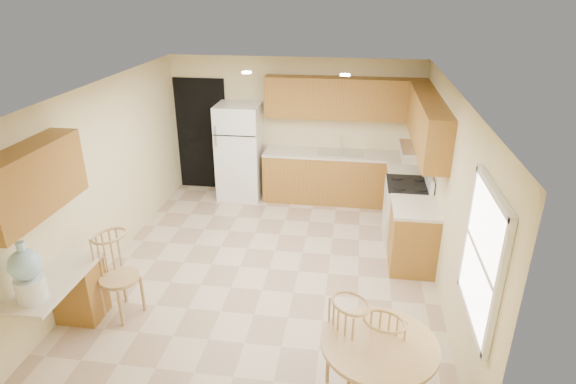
# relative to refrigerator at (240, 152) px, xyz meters

# --- Properties ---
(floor) EXTENTS (5.50, 5.50, 0.00)m
(floor) POSITION_rel_refrigerator_xyz_m (0.95, -2.40, -0.86)
(floor) COLOR #C9B092
(floor) RESTS_ON ground
(ceiling) EXTENTS (4.50, 5.50, 0.02)m
(ceiling) POSITION_rel_refrigerator_xyz_m (0.95, -2.40, 1.64)
(ceiling) COLOR white
(ceiling) RESTS_ON wall_back
(wall_back) EXTENTS (4.50, 0.02, 2.50)m
(wall_back) POSITION_rel_refrigerator_xyz_m (0.95, 0.35, 0.39)
(wall_back) COLOR beige
(wall_back) RESTS_ON floor
(wall_front) EXTENTS (4.50, 0.02, 2.50)m
(wall_front) POSITION_rel_refrigerator_xyz_m (0.95, -5.15, 0.39)
(wall_front) COLOR beige
(wall_front) RESTS_ON floor
(wall_left) EXTENTS (0.02, 5.50, 2.50)m
(wall_left) POSITION_rel_refrigerator_xyz_m (-1.30, -2.40, 0.39)
(wall_left) COLOR beige
(wall_left) RESTS_ON floor
(wall_right) EXTENTS (0.02, 5.50, 2.50)m
(wall_right) POSITION_rel_refrigerator_xyz_m (3.20, -2.40, 0.39)
(wall_right) COLOR beige
(wall_right) RESTS_ON floor
(doorway) EXTENTS (0.90, 0.02, 2.10)m
(doorway) POSITION_rel_refrigerator_xyz_m (-0.80, 0.34, 0.19)
(doorway) COLOR black
(doorway) RESTS_ON floor
(base_cab_back) EXTENTS (2.75, 0.60, 0.87)m
(base_cab_back) POSITION_rel_refrigerator_xyz_m (1.83, 0.05, -0.43)
(base_cab_back) COLOR #A16E29
(base_cab_back) RESTS_ON floor
(counter_back) EXTENTS (2.75, 0.63, 0.04)m
(counter_back) POSITION_rel_refrigerator_xyz_m (1.83, 0.05, 0.03)
(counter_back) COLOR beige
(counter_back) RESTS_ON base_cab_back
(base_cab_right_a) EXTENTS (0.60, 0.59, 0.87)m
(base_cab_right_a) POSITION_rel_refrigerator_xyz_m (2.90, -0.54, -0.43)
(base_cab_right_a) COLOR #A16E29
(base_cab_right_a) RESTS_ON floor
(counter_right_a) EXTENTS (0.63, 0.59, 0.04)m
(counter_right_a) POSITION_rel_refrigerator_xyz_m (2.90, -0.54, 0.03)
(counter_right_a) COLOR beige
(counter_right_a) RESTS_ON base_cab_right_a
(base_cab_right_b) EXTENTS (0.60, 0.80, 0.87)m
(base_cab_right_b) POSITION_rel_refrigerator_xyz_m (2.90, -2.00, -0.43)
(base_cab_right_b) COLOR #A16E29
(base_cab_right_b) RESTS_ON floor
(counter_right_b) EXTENTS (0.63, 0.80, 0.04)m
(counter_right_b) POSITION_rel_refrigerator_xyz_m (2.90, -2.00, 0.03)
(counter_right_b) COLOR beige
(counter_right_b) RESTS_ON base_cab_right_b
(upper_cab_back) EXTENTS (2.75, 0.33, 0.70)m
(upper_cab_back) POSITION_rel_refrigerator_xyz_m (1.83, 0.19, 0.99)
(upper_cab_back) COLOR #A16E29
(upper_cab_back) RESTS_ON wall_back
(upper_cab_right) EXTENTS (0.33, 2.42, 0.70)m
(upper_cab_right) POSITION_rel_refrigerator_xyz_m (3.04, -1.19, 0.99)
(upper_cab_right) COLOR #A16E29
(upper_cab_right) RESTS_ON wall_right
(upper_cab_left) EXTENTS (0.33, 1.40, 0.70)m
(upper_cab_left) POSITION_rel_refrigerator_xyz_m (-1.13, -4.00, 0.99)
(upper_cab_left) COLOR #A16E29
(upper_cab_left) RESTS_ON wall_left
(sink) EXTENTS (0.78, 0.44, 0.01)m
(sink) POSITION_rel_refrigerator_xyz_m (1.80, 0.05, 0.05)
(sink) COLOR silver
(sink) RESTS_ON counter_back
(range_hood) EXTENTS (0.50, 0.76, 0.14)m
(range_hood) POSITION_rel_refrigerator_xyz_m (2.95, -1.22, 0.56)
(range_hood) COLOR silver
(range_hood) RESTS_ON upper_cab_right
(desk_pedestal) EXTENTS (0.48, 0.42, 0.72)m
(desk_pedestal) POSITION_rel_refrigerator_xyz_m (-1.05, -3.72, -0.50)
(desk_pedestal) COLOR #A16E29
(desk_pedestal) RESTS_ON floor
(desk_top) EXTENTS (0.50, 1.20, 0.04)m
(desk_top) POSITION_rel_refrigerator_xyz_m (-1.05, -4.10, -0.11)
(desk_top) COLOR beige
(desk_top) RESTS_ON desk_pedestal
(window) EXTENTS (0.06, 1.12, 1.30)m
(window) POSITION_rel_refrigerator_xyz_m (3.18, -4.25, 0.64)
(window) COLOR white
(window) RESTS_ON wall_right
(can_light_a) EXTENTS (0.14, 0.14, 0.02)m
(can_light_a) POSITION_rel_refrigerator_xyz_m (0.45, -1.20, 1.62)
(can_light_a) COLOR white
(can_light_a) RESTS_ON ceiling
(can_light_b) EXTENTS (0.14, 0.14, 0.02)m
(can_light_b) POSITION_rel_refrigerator_xyz_m (1.85, -1.20, 1.62)
(can_light_b) COLOR white
(can_light_b) RESTS_ON ceiling
(refrigerator) EXTENTS (0.76, 0.74, 1.73)m
(refrigerator) POSITION_rel_refrigerator_xyz_m (0.00, 0.00, 0.00)
(refrigerator) COLOR white
(refrigerator) RESTS_ON floor
(stove) EXTENTS (0.65, 0.76, 1.09)m
(stove) POSITION_rel_refrigerator_xyz_m (2.88, -1.22, -0.40)
(stove) COLOR white
(stove) RESTS_ON floor
(dining_table) EXTENTS (1.03, 1.03, 0.77)m
(dining_table) POSITION_rel_refrigerator_xyz_m (2.35, -4.60, -0.36)
(dining_table) COLOR tan
(dining_table) RESTS_ON floor
(chair_table_a) EXTENTS (0.44, 0.55, 1.01)m
(chair_table_a) POSITION_rel_refrigerator_xyz_m (2.12, -4.46, -0.25)
(chair_table_a) COLOR tan
(chair_table_a) RESTS_ON floor
(chair_table_b) EXTENTS (0.43, 0.48, 0.97)m
(chair_table_b) POSITION_rel_refrigerator_xyz_m (2.35, -4.69, -0.28)
(chair_table_b) COLOR tan
(chair_table_b) RESTS_ON floor
(chair_desk) EXTENTS (0.46, 0.59, 1.04)m
(chair_desk) POSITION_rel_refrigerator_xyz_m (-0.60, -3.70, -0.23)
(chair_desk) COLOR tan
(chair_desk) RESTS_ON floor
(water_crock) EXTENTS (0.31, 0.31, 0.65)m
(water_crock) POSITION_rel_refrigerator_xyz_m (-1.05, -4.45, 0.20)
(water_crock) COLOR white
(water_crock) RESTS_ON desk_top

